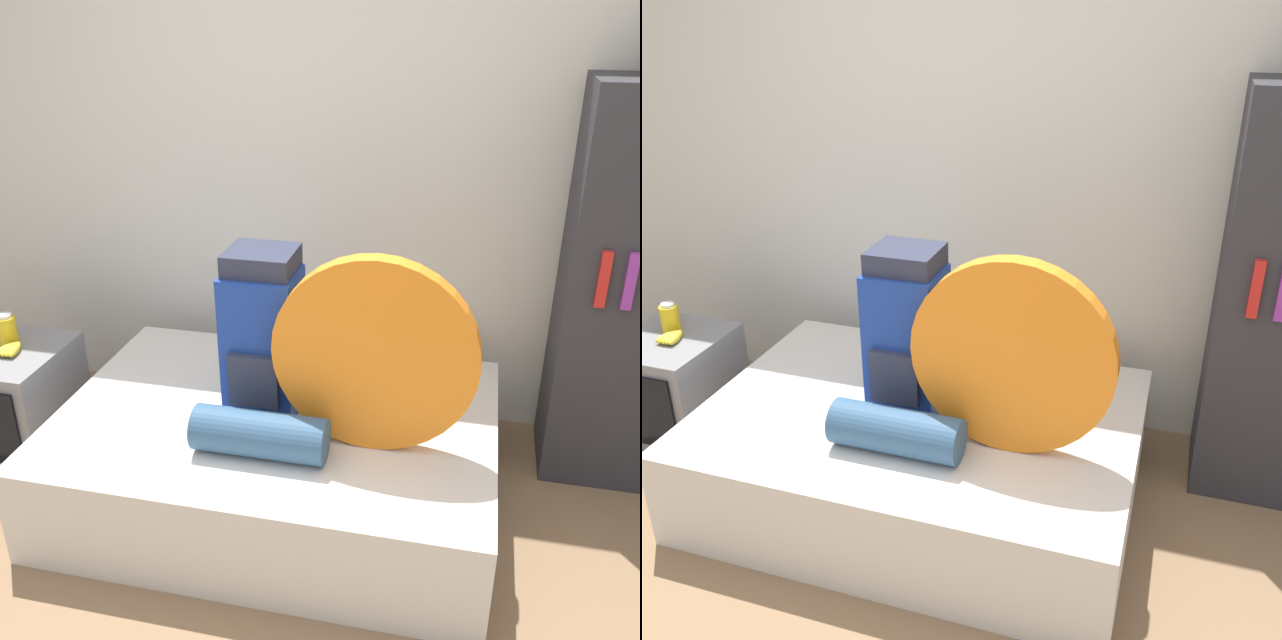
# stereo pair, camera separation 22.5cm
# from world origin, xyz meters

# --- Properties ---
(wall_back) EXTENTS (8.00, 0.05, 2.60)m
(wall_back) POSITION_xyz_m (0.00, 1.75, 1.30)
(wall_back) COLOR silver
(wall_back) RESTS_ON ground_plane
(bed) EXTENTS (1.83, 1.31, 0.43)m
(bed) POSITION_xyz_m (-0.09, 0.89, 0.21)
(bed) COLOR silver
(bed) RESTS_ON ground_plane
(backpack) EXTENTS (0.29, 0.30, 0.71)m
(backpack) POSITION_xyz_m (-0.15, 0.90, 0.78)
(backpack) COLOR navy
(backpack) RESTS_ON bed
(tent_bag) EXTENTS (0.78, 0.08, 0.78)m
(tent_bag) POSITION_xyz_m (0.33, 0.76, 0.82)
(tent_bag) COLOR orange
(tent_bag) RESTS_ON bed
(sleeping_roll) EXTENTS (0.52, 0.18, 0.18)m
(sleeping_roll) POSITION_xyz_m (-0.07, 0.59, 0.52)
(sleeping_roll) COLOR #33567A
(sleeping_roll) RESTS_ON bed
(television) EXTENTS (0.49, 0.55, 0.52)m
(television) POSITION_xyz_m (-1.44, 0.99, 0.26)
(television) COLOR gray
(television) RESTS_ON ground_plane
(canister) EXTENTS (0.09, 0.09, 0.15)m
(canister) POSITION_xyz_m (-1.47, 1.06, 0.59)
(canister) COLOR gold
(canister) RESTS_ON television
(banana_bunch) EXTENTS (0.12, 0.15, 0.04)m
(banana_bunch) POSITION_xyz_m (-1.40, 0.98, 0.54)
(banana_bunch) COLOR yellow
(banana_bunch) RESTS_ON television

